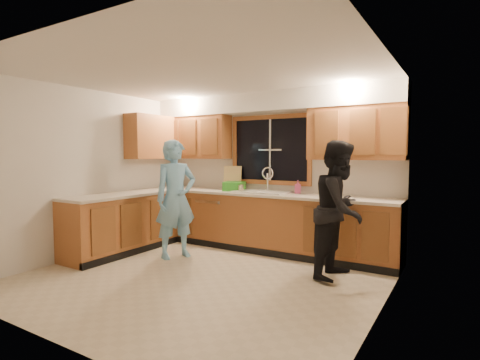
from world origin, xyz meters
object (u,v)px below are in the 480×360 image
soap_bottle (298,187)px  knife_block (178,181)px  dishwasher (218,220)px  man (176,199)px  dish_crate (234,186)px  stove (91,230)px  bowl (331,196)px  woman (340,209)px  sink (262,196)px

soap_bottle → knife_block: bearing=-178.4°
dishwasher → soap_bottle: size_ratio=3.96×
man → soap_bottle: man is taller
dish_crate → man: bearing=-108.6°
dishwasher → man: size_ratio=0.47×
knife_block → soap_bottle: 2.38m
knife_block → dish_crate: 1.32m
stove → bowl: size_ratio=4.73×
dishwasher → bowl: bearing=-1.3°
stove → man: 1.28m
woman → soap_bottle: bearing=52.1°
man → dish_crate: size_ratio=5.36×
knife_block → soap_bottle: knife_block is taller
sink → bowl: 1.14m
man → sink: bearing=-15.7°
woman → dish_crate: (-1.98, 0.70, 0.15)m
man → dish_crate: man is taller
dish_crate → bowl: bearing=-2.8°
man → woman: 2.36m
dishwasher → dish_crate: bearing=6.2°
sink → knife_block: (-1.85, 0.12, 0.17)m
bowl → dish_crate: bearing=177.2°
dish_crate → sink: bearing=-2.2°
dishwasher → woman: (2.30, -0.66, 0.44)m
bowl → sink: bearing=176.9°
soap_bottle → bowl: (0.61, -0.24, -0.08)m
stove → bowl: 3.46m
knife_block → man: bearing=-92.5°
sink → woman: bearing=-25.1°
man → soap_bottle: bearing=-24.5°
sink → man: (-0.89, -1.04, 0.01)m
woman → soap_bottle: 1.27m
woman → dish_crate: size_ratio=5.23×
man → knife_block: 1.51m
stove → dishwasher: bearing=62.3°
soap_bottle → bowl: bearing=-21.9°
stove → man: (0.91, 0.79, 0.42)m
man → dish_crate: 1.12m
dish_crate → stove: bearing=-124.5°
dish_crate → woman: bearing=-19.4°
stove → man: man is taller
knife_block → bowl: 2.99m
bowl → woman: bearing=-63.3°
knife_block → bowl: (2.99, -0.18, -0.09)m
soap_bottle → dishwasher: bearing=-171.9°
stove → knife_block: bearing=91.5°
man → bowl: size_ratio=9.16×
woman → bowl: 0.70m
soap_bottle → sink: bearing=-161.1°
woman → knife_block: woman is taller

